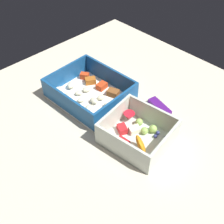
# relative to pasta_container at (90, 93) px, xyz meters

# --- Properties ---
(table_surface) EXTENTS (0.80, 0.80, 0.02)m
(table_surface) POSITION_rel_pasta_container_xyz_m (0.11, -0.02, -0.03)
(table_surface) COLOR beige
(table_surface) RESTS_ON ground
(pasta_container) EXTENTS (0.21, 0.17, 0.06)m
(pasta_container) POSITION_rel_pasta_container_xyz_m (0.00, 0.00, 0.00)
(pasta_container) COLOR white
(pasta_container) RESTS_ON table_surface
(fruit_bowl) EXTENTS (0.16, 0.15, 0.06)m
(fruit_bowl) POSITION_rel_pasta_container_xyz_m (0.19, -0.02, 0.00)
(fruit_bowl) COLOR silver
(fruit_bowl) RESTS_ON table_surface
(candy_bar) EXTENTS (0.07, 0.04, 0.01)m
(candy_bar) POSITION_rel_pasta_container_xyz_m (0.16, 0.10, -0.01)
(candy_bar) COLOR #51197A
(candy_bar) RESTS_ON table_surface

